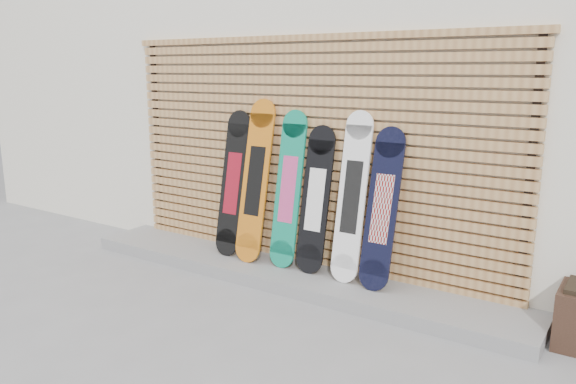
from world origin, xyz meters
name	(u,v)px	position (x,y,z in m)	size (l,w,h in m)	color
ground	(259,308)	(0.00, 0.00, 0.00)	(80.00, 80.00, 0.00)	gray
building	(457,84)	(0.50, 3.50, 1.80)	(12.00, 5.00, 3.60)	silver
concrete_step	(288,274)	(-0.15, 0.68, 0.06)	(4.60, 0.70, 0.12)	gray
slat_wall	(305,152)	(-0.15, 0.97, 1.21)	(4.26, 0.08, 2.29)	#B17E49
snowboard_0	(233,183)	(-0.89, 0.79, 0.85)	(0.28, 0.32, 1.46)	black
snowboard_1	(255,181)	(-0.59, 0.77, 0.91)	(0.29, 0.36, 1.58)	orange
snowboard_2	(288,189)	(-0.22, 0.80, 0.86)	(0.27, 0.30, 1.49)	#0E8665
snowboard_3	(316,200)	(0.08, 0.80, 0.80)	(0.28, 0.29, 1.36)	black
snowboard_4	(352,197)	(0.45, 0.79, 0.88)	(0.26, 0.31, 1.52)	white
snowboard_5	(382,209)	(0.75, 0.78, 0.81)	(0.27, 0.34, 1.39)	black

